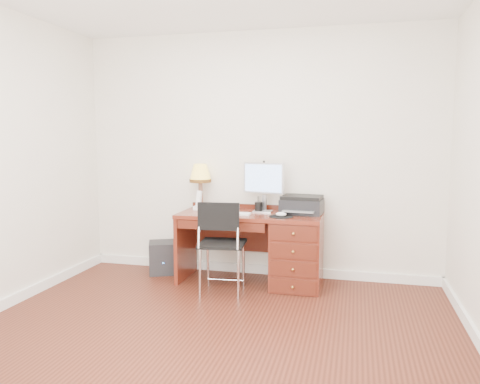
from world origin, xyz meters
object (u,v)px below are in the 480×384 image
(monitor, at_px, (263,181))
(leg_lamp, at_px, (200,176))
(printer, at_px, (302,205))
(desk, at_px, (280,246))
(equipment_box, at_px, (163,257))
(chair, at_px, (220,238))
(phone, at_px, (199,204))

(monitor, bearing_deg, leg_lamp, -171.91)
(monitor, distance_m, printer, 0.48)
(desk, xyz_separation_m, leg_lamp, (-0.94, 0.18, 0.70))
(printer, distance_m, leg_lamp, 1.18)
(monitor, relative_size, equipment_box, 1.47)
(monitor, distance_m, chair, 0.84)
(desk, xyz_separation_m, equipment_box, (-1.37, 0.10, -0.23))
(printer, bearing_deg, equipment_box, -174.49)
(leg_lamp, bearing_deg, printer, -3.39)
(printer, distance_m, equipment_box, 1.71)
(printer, xyz_separation_m, chair, (-0.73, -0.57, -0.27))
(printer, height_order, chair, printer)
(leg_lamp, bearing_deg, monitor, -4.27)
(desk, relative_size, equipment_box, 4.18)
(monitor, height_order, phone, monitor)
(desk, bearing_deg, monitor, 148.74)
(desk, distance_m, printer, 0.49)
(printer, height_order, equipment_box, printer)
(leg_lamp, bearing_deg, desk, -11.08)
(chair, bearing_deg, printer, 31.96)
(desk, distance_m, equipment_box, 1.39)
(printer, distance_m, chair, 0.96)
(leg_lamp, distance_m, equipment_box, 1.03)
(monitor, relative_size, leg_lamp, 1.06)
(monitor, xyz_separation_m, phone, (-0.71, -0.05, -0.27))
(desk, height_order, leg_lamp, leg_lamp)
(phone, height_order, chair, phone)
(phone, height_order, equipment_box, phone)
(desk, bearing_deg, leg_lamp, 168.92)
(printer, bearing_deg, leg_lamp, -178.62)
(desk, height_order, phone, phone)
(equipment_box, bearing_deg, chair, -56.31)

